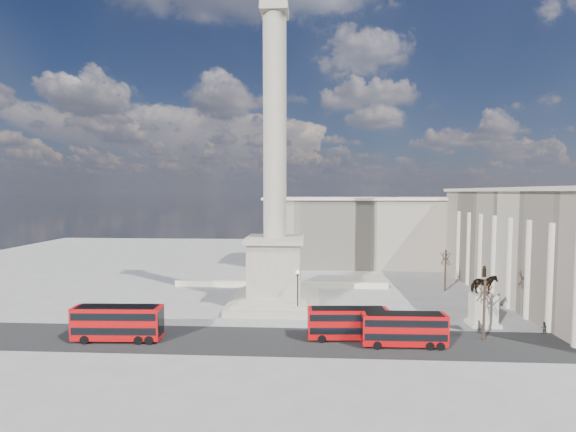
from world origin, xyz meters
The scene contains 17 objects.
ground centered at (0.00, 0.00, 0.00)m, with size 180.00×180.00×0.00m, color gray.
asphalt_road centered at (5.00, -10.00, 0.00)m, with size 120.00×9.00×0.01m, color #272727.
nelsons_column centered at (0.00, 5.00, 12.92)m, with size 14.00×14.00×49.85m.
balustrade_wall centered at (0.00, 16.00, 0.55)m, with size 40.00×0.60×1.10m, color beige.
building_east centered at (45.00, 10.00, 9.32)m, with size 19.00×46.00×18.60m.
building_northeast centered at (20.00, 40.00, 8.32)m, with size 51.00×17.00×16.60m.
red_bus_a centered at (-17.49, -10.94, 2.22)m, with size 10.54×2.82×4.24m.
red_bus_b centered at (10.08, -9.10, 2.05)m, with size 9.73×2.71×3.91m.
red_bus_c centered at (16.35, -10.80, 2.05)m, with size 9.69×2.42×3.92m.
victorian_lamp centered at (3.74, -0.75, 3.96)m, with size 0.58×0.58×6.73m.
equestrian_statue centered at (28.68, -3.02, 2.80)m, with size 3.86×2.90×8.08m.
bare_tree_near centered at (26.37, -8.41, 6.05)m, with size 1.76×1.76×7.68m.
bare_tree_mid centered at (36.08, 0.77, 5.85)m, with size 1.96×1.96×7.43m.
bare_tree_far centered at (30.01, 15.18, 6.18)m, with size 1.92×1.92×7.85m.
pedestrian_walking centered at (26.88, -6.12, 0.83)m, with size 0.60×0.40×1.65m, color #242822.
pedestrian_standing centered at (35.00, -5.75, 0.75)m, with size 0.73×0.57×1.50m, color #242822.
pedestrian_crossing centered at (15.88, -6.20, 0.78)m, with size 0.91×0.38×1.55m, color #242822.
Camera 1 is at (5.26, -54.98, 17.83)m, focal length 24.00 mm.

